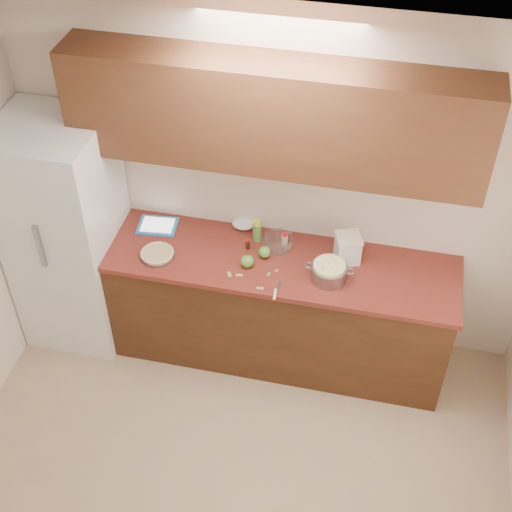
% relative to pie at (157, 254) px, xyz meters
% --- Properties ---
extents(room_shell, '(3.60, 3.60, 3.60)m').
position_rel_pie_xyz_m(room_shell, '(0.73, -1.34, 0.36)').
color(room_shell, tan).
rests_on(room_shell, ground).
extents(counter_run, '(2.64, 0.68, 0.92)m').
position_rel_pie_xyz_m(counter_run, '(0.73, 0.14, -0.48)').
color(counter_run, '#4E2815').
rests_on(counter_run, ground).
extents(upper_cabinets, '(2.60, 0.34, 0.70)m').
position_rel_pie_xyz_m(upper_cabinets, '(0.73, 0.29, 1.01)').
color(upper_cabinets, '#523019').
rests_on(upper_cabinets, room_shell).
extents(fridge, '(0.70, 0.70, 1.80)m').
position_rel_pie_xyz_m(fridge, '(-0.71, 0.10, -0.04)').
color(fridge, white).
rests_on(fridge, ground).
extents(pie, '(0.24, 0.24, 0.04)m').
position_rel_pie_xyz_m(pie, '(0.00, 0.00, 0.00)').
color(pie, silver).
rests_on(pie, counter_run).
extents(colander, '(0.33, 0.24, 0.12)m').
position_rel_pie_xyz_m(colander, '(1.18, 0.04, 0.04)').
color(colander, gray).
rests_on(colander, counter_run).
extents(flour_canister, '(0.21, 0.21, 0.21)m').
position_rel_pie_xyz_m(flour_canister, '(1.27, 0.25, 0.08)').
color(flour_canister, silver).
rests_on(flour_canister, counter_run).
extents(tablet, '(0.29, 0.23, 0.02)m').
position_rel_pie_xyz_m(tablet, '(-0.10, 0.30, -0.01)').
color(tablet, '#2B8CCE').
rests_on(tablet, counter_run).
extents(paring_knife, '(0.04, 0.19, 0.02)m').
position_rel_pie_xyz_m(paring_knife, '(0.86, -0.18, -0.01)').
color(paring_knife, gray).
rests_on(paring_knife, counter_run).
extents(lemon_bottle, '(0.06, 0.06, 0.17)m').
position_rel_pie_xyz_m(lemon_bottle, '(0.63, 0.32, 0.06)').
color(lemon_bottle, '#4C8C38').
rests_on(lemon_bottle, counter_run).
extents(cinnamon_shaker, '(0.04, 0.04, 0.11)m').
position_rel_pie_xyz_m(cinnamon_shaker, '(0.83, 0.30, 0.03)').
color(cinnamon_shaker, beige).
rests_on(cinnamon_shaker, counter_run).
extents(vanilla_bottle, '(0.03, 0.03, 0.08)m').
position_rel_pie_xyz_m(vanilla_bottle, '(0.59, 0.22, 0.02)').
color(vanilla_bottle, black).
rests_on(vanilla_bottle, counter_run).
extents(mixing_bowl, '(0.21, 0.21, 0.08)m').
position_rel_pie_xyz_m(mixing_bowl, '(0.79, 0.29, 0.02)').
color(mixing_bowl, silver).
rests_on(mixing_bowl, counter_run).
extents(paper_towel, '(0.19, 0.17, 0.07)m').
position_rel_pie_xyz_m(paper_towel, '(0.50, 0.43, 0.01)').
color(paper_towel, white).
rests_on(paper_towel, counter_run).
extents(apple_left, '(0.09, 0.09, 0.10)m').
position_rel_pie_xyz_m(apple_left, '(0.62, 0.04, 0.03)').
color(apple_left, '#52902E').
rests_on(apple_left, counter_run).
extents(apple_center, '(0.08, 0.08, 0.10)m').
position_rel_pie_xyz_m(apple_center, '(0.72, 0.16, 0.02)').
color(apple_center, '#52902E').
rests_on(apple_center, counter_run).
extents(peel_a, '(0.02, 0.03, 0.00)m').
position_rel_pie_xyz_m(peel_a, '(0.83, 0.04, -0.02)').
color(peel_a, '#8BC560').
rests_on(peel_a, counter_run).
extents(peel_b, '(0.02, 0.03, 0.00)m').
position_rel_pie_xyz_m(peel_b, '(0.78, -0.01, -0.02)').
color(peel_b, '#8BC560').
rests_on(peel_b, counter_run).
extents(peel_c, '(0.05, 0.02, 0.00)m').
position_rel_pie_xyz_m(peel_c, '(0.75, -0.15, -0.02)').
color(peel_c, '#8BC560').
rests_on(peel_c, counter_run).
extents(peel_d, '(0.04, 0.05, 0.00)m').
position_rel_pie_xyz_m(peel_d, '(0.53, -0.07, -0.02)').
color(peel_d, '#8BC560').
rests_on(peel_d, counter_run).
extents(peel_e, '(0.05, 0.03, 0.00)m').
position_rel_pie_xyz_m(peel_e, '(0.59, -0.06, -0.02)').
color(peel_e, '#8BC560').
rests_on(peel_e, counter_run).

